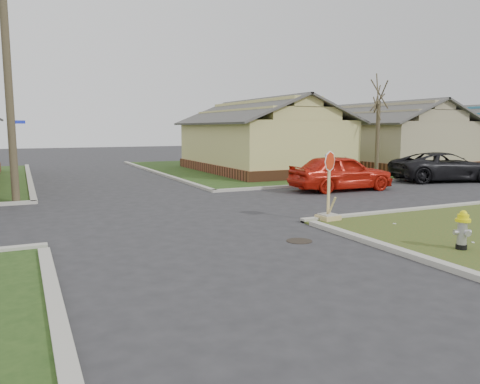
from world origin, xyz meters
name	(u,v)px	position (x,y,z in m)	size (l,w,h in m)	color
ground	(209,246)	(0.00, 0.00, 0.00)	(120.00, 120.00, 0.00)	#29292C
verge_far_right	(388,163)	(22.00, 18.00, 0.03)	(37.00, 19.00, 0.05)	#243F16
curbs	(155,212)	(0.00, 5.00, 0.00)	(80.00, 40.00, 0.12)	#ADAA9D
manhole	(299,241)	(2.20, -0.50, 0.01)	(0.64, 0.64, 0.01)	black
side_house_yellow	(261,137)	(10.00, 16.50, 2.19)	(7.60, 11.60, 4.70)	brown
side_house_tan	(382,136)	(20.00, 16.50, 2.19)	(7.60, 11.60, 4.70)	brown
side_house_teal	(477,135)	(30.00, 16.50, 2.19)	(7.60, 11.60, 4.70)	brown
utility_pole	(8,75)	(-4.20, 8.90, 4.66)	(1.80, 0.28, 9.00)	#3A3121
tree_mid_right	(377,139)	(14.00, 10.20, 2.15)	(0.22, 0.22, 4.20)	#3A3121
fire_hydrant	(462,228)	(5.03, -2.88, 0.54)	(0.34, 0.34, 0.90)	black
stop_sign	(328,205)	(4.33, 1.26, 0.50)	(0.59, 0.57, 2.07)	tan
red_sedan	(341,172)	(9.01, 6.83, 0.81)	(1.90, 4.73, 1.61)	red
dark_pickup	(444,167)	(16.18, 7.50, 0.76)	(2.52, 5.46, 1.52)	black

